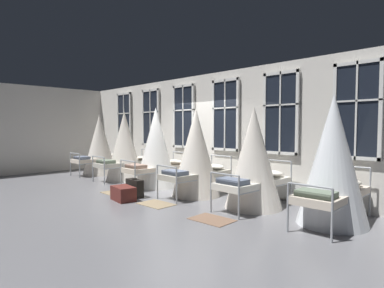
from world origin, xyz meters
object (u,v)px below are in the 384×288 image
Objects in this scene: cot_fifth at (254,159)px; travel_trunk at (123,193)px; cot_third at (156,149)px; suitcase_dark at (135,188)px; cot_second at (125,147)px; cot_sixth at (333,162)px; cot_fourth at (196,154)px; cot_first at (100,145)px.

cot_fifth is 3.18m from travel_trunk.
suitcase_dark is (0.71, -1.24, -0.90)m from cot_third.
cot_second is 6.79m from cot_sixth.
cot_sixth is (1.68, 0.02, 0.07)m from cot_fifth.
cot_sixth is 4.66m from travel_trunk.
cot_third is 1.04× the size of cot_fourth.
cot_first is at bearing 158.27° from travel_trunk.
travel_trunk is (0.86, -1.67, -0.95)m from cot_third.
cot_third is 5.10m from cot_sixth.
cot_third reaches higher than suitcase_dark.
travel_trunk is at bearing 154.92° from cot_fourth.
cot_first is 3.40m from cot_third.
suitcase_dark is at bearing 109.15° from travel_trunk.
cot_fifth is 3.09m from suitcase_dark.
cot_fourth is at bearing -90.85° from cot_second.
cot_fifth is at bearing -90.36° from cot_second.
suitcase_dark is (2.41, -1.25, -0.87)m from cot_second.
cot_fifth is 0.94× the size of cot_sixth.
travel_trunk is (0.15, -0.43, -0.05)m from suitcase_dark.
cot_first is at bearing 88.46° from cot_sixth.
cot_third reaches higher than cot_fifth.
cot_third reaches higher than cot_fourth.
cot_third is 3.63× the size of travel_trunk.
cot_sixth reaches higher than cot_second.
cot_fifth is at bearing 32.97° from travel_trunk.
cot_fourth reaches higher than cot_fifth.
cot_first is 5.08m from cot_fourth.
cot_sixth is 4.65m from suitcase_dark.
cot_fourth is at bearing 91.93° from cot_fifth.
cot_first is at bearing 166.99° from suitcase_dark.
cot_sixth is (6.79, -0.01, 0.04)m from cot_second.
cot_first reaches higher than suitcase_dark.
cot_second is 3.20m from travel_trunk.
suitcase_dark is (-2.70, -1.23, -0.84)m from cot_fifth.
cot_third reaches higher than cot_second.
cot_second is 0.98× the size of cot_third.
cot_first is 8.50m from cot_sixth.
cot_third is at bearing -90.54° from cot_second.
cot_second is 5.11m from cot_fifth.
cot_first is at bearing 90.89° from cot_fifth.
cot_sixth reaches higher than cot_fifth.
cot_third reaches higher than cot_first.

